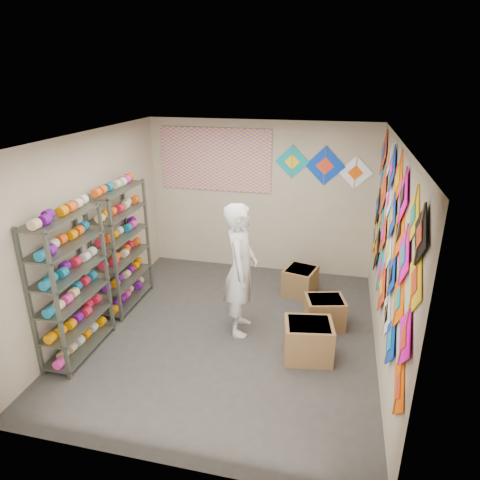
% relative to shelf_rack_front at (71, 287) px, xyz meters
% --- Properties ---
extents(ground, '(4.50, 4.50, 0.00)m').
position_rel_shelf_rack_front_xyz_m(ground, '(1.78, 0.85, -0.95)').
color(ground, '#34312E').
extents(room_walls, '(4.50, 4.50, 4.50)m').
position_rel_shelf_rack_front_xyz_m(room_walls, '(1.78, 0.85, 0.69)').
color(room_walls, tan).
rests_on(room_walls, ground).
extents(shelf_rack_front, '(0.40, 1.10, 1.90)m').
position_rel_shelf_rack_front_xyz_m(shelf_rack_front, '(0.00, 0.00, 0.00)').
color(shelf_rack_front, '#4C5147').
rests_on(shelf_rack_front, ground).
extents(shelf_rack_back, '(0.40, 1.10, 1.90)m').
position_rel_shelf_rack_front_xyz_m(shelf_rack_back, '(0.00, 1.30, 0.00)').
color(shelf_rack_back, '#4C5147').
rests_on(shelf_rack_back, ground).
extents(string_spools, '(0.12, 2.36, 0.12)m').
position_rel_shelf_rack_front_xyz_m(string_spools, '(-0.00, 0.65, 0.10)').
color(string_spools, '#FF32A2').
rests_on(string_spools, ground).
extents(kite_wall_display, '(0.06, 4.30, 2.07)m').
position_rel_shelf_rack_front_xyz_m(kite_wall_display, '(3.76, 0.91, 0.68)').
color(kite_wall_display, '#FF5600').
rests_on(kite_wall_display, room_walls).
extents(back_wall_kites, '(1.62, 0.02, 0.70)m').
position_rel_shelf_rack_front_xyz_m(back_wall_kites, '(2.85, 3.09, 1.01)').
color(back_wall_kites, '#0A929D').
rests_on(back_wall_kites, room_walls).
extents(poster, '(2.00, 0.01, 1.10)m').
position_rel_shelf_rack_front_xyz_m(poster, '(0.98, 3.08, 1.05)').
color(poster, purple).
rests_on(poster, room_walls).
extents(shopkeeper, '(0.78, 0.60, 1.88)m').
position_rel_shelf_rack_front_xyz_m(shopkeeper, '(1.93, 0.98, -0.01)').
color(shopkeeper, silver).
rests_on(shopkeeper, ground).
extents(carton_a, '(0.68, 0.59, 0.50)m').
position_rel_shelf_rack_front_xyz_m(carton_a, '(2.91, 0.55, -0.70)').
color(carton_a, brown).
rests_on(carton_a, ground).
extents(carton_b, '(0.63, 0.56, 0.44)m').
position_rel_shelf_rack_front_xyz_m(carton_b, '(3.08, 1.34, -0.73)').
color(carton_b, brown).
rests_on(carton_b, ground).
extents(carton_c, '(0.59, 0.62, 0.45)m').
position_rel_shelf_rack_front_xyz_m(carton_c, '(2.64, 2.24, -0.72)').
color(carton_c, brown).
rests_on(carton_c, ground).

